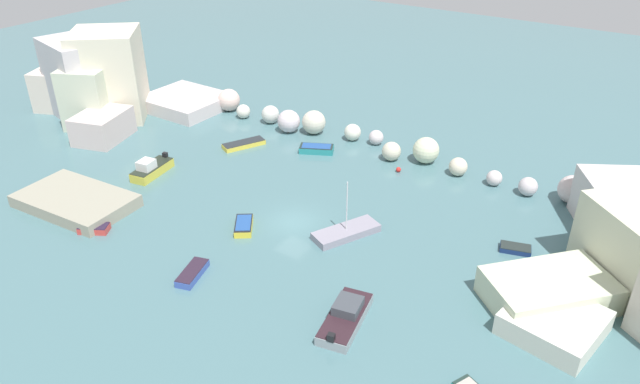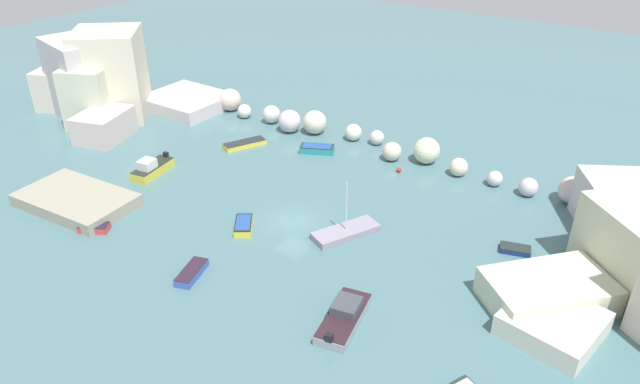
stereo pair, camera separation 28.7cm
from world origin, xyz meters
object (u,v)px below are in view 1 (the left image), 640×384
(moored_boat_8, at_px, (316,149))
(moored_boat_1, at_px, (346,232))
(stone_dock, at_px, (76,201))
(moored_boat_5, at_px, (515,249))
(moored_boat_2, at_px, (192,273))
(moored_boat_0, at_px, (151,169))
(moored_boat_3, at_px, (346,316))
(channel_buoy, at_px, (398,170))
(moored_boat_7, at_px, (94,228))
(moored_boat_6, at_px, (504,304))
(moored_boat_9, at_px, (244,225))
(moored_boat_4, at_px, (244,144))

(moored_boat_8, bearing_deg, moored_boat_1, -74.02)
(stone_dock, xyz_separation_m, moored_boat_5, (33.29, 14.13, -0.31))
(moored_boat_5, bearing_deg, moored_boat_2, -155.20)
(moored_boat_0, bearing_deg, moored_boat_5, 91.91)
(moored_boat_3, bearing_deg, moored_boat_2, 88.21)
(channel_buoy, height_order, moored_boat_7, moored_boat_7)
(moored_boat_5, distance_m, moored_boat_8, 23.05)
(moored_boat_5, distance_m, moored_boat_6, 7.03)
(moored_boat_0, height_order, moored_boat_7, moored_boat_0)
(moored_boat_2, height_order, moored_boat_8, moored_boat_8)
(moored_boat_0, height_order, moored_boat_9, moored_boat_0)
(stone_dock, bearing_deg, moored_boat_2, -6.16)
(stone_dock, bearing_deg, moored_boat_1, 22.42)
(stone_dock, xyz_separation_m, moored_boat_2, (15.17, -1.64, -0.25))
(moored_boat_1, bearing_deg, moored_boat_4, 89.99)
(moored_boat_4, xyz_separation_m, moored_boat_6, (30.58, -9.99, 0.07))
(moored_boat_8, bearing_deg, moored_boat_6, -55.50)
(moored_boat_4, distance_m, moored_boat_9, 15.75)
(moored_boat_0, bearing_deg, moored_boat_9, 70.06)
(moored_boat_1, distance_m, moored_boat_7, 20.03)
(stone_dock, height_order, moored_boat_4, stone_dock)
(moored_boat_6, bearing_deg, moored_boat_0, -141.57)
(stone_dock, xyz_separation_m, moored_boat_7, (4.52, -1.72, -0.25))
(moored_boat_6, bearing_deg, stone_dock, -129.17)
(moored_boat_7, height_order, moored_boat_8, moored_boat_8)
(moored_boat_1, distance_m, moored_boat_4, 19.33)
(moored_boat_0, xyz_separation_m, moored_boat_7, (3.57, -9.31, -0.33))
(stone_dock, height_order, moored_boat_2, stone_dock)
(channel_buoy, bearing_deg, moored_boat_8, -175.64)
(moored_boat_2, relative_size, moored_boat_7, 1.28)
(channel_buoy, xyz_separation_m, moored_boat_1, (1.54, -12.06, 0.08))
(moored_boat_1, height_order, moored_boat_9, moored_boat_1)
(moored_boat_9, bearing_deg, moored_boat_5, -100.78)
(stone_dock, distance_m, moored_boat_9, 15.10)
(moored_boat_3, bearing_deg, channel_buoy, 6.85)
(moored_boat_7, height_order, moored_boat_9, moored_boat_9)
(stone_dock, relative_size, moored_boat_9, 3.21)
(stone_dock, relative_size, moored_boat_7, 3.78)
(stone_dock, distance_m, moored_boat_7, 4.85)
(moored_boat_7, relative_size, moored_boat_8, 0.70)
(moored_boat_1, distance_m, moored_boat_6, 13.24)
(moored_boat_3, xyz_separation_m, moored_boat_6, (7.94, 6.95, -0.17))
(moored_boat_5, xyz_separation_m, moored_boat_9, (-19.10, -8.97, 0.10))
(moored_boat_0, height_order, moored_boat_5, moored_boat_0)
(stone_dock, xyz_separation_m, moored_boat_6, (34.66, 7.23, -0.20))
(moored_boat_3, relative_size, moored_boat_7, 2.15)
(stone_dock, xyz_separation_m, moored_boat_9, (14.19, 5.16, -0.21))
(moored_boat_0, relative_size, moored_boat_6, 1.23)
(moored_boat_4, height_order, moored_boat_5, moored_boat_4)
(stone_dock, bearing_deg, channel_buoy, 46.34)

